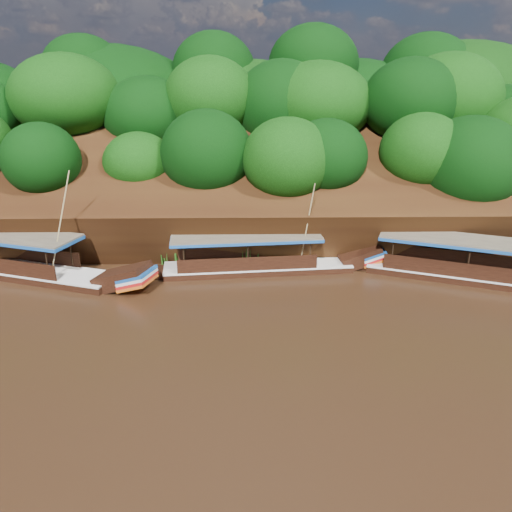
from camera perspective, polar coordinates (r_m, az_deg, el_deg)
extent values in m
plane|color=black|center=(24.46, -1.12, -9.33)|extent=(160.00, 160.00, 0.00)
cube|color=black|center=(38.22, -1.14, 7.39)|extent=(120.00, 16.12, 13.64)
cube|color=black|center=(48.77, -1.10, 6.05)|extent=(120.00, 24.00, 12.00)
ellipsoid|color=#0A3D0A|center=(37.74, -10.36, 6.89)|extent=(18.00, 8.00, 6.40)
ellipsoid|color=#0A3D0A|center=(44.33, -1.19, 16.65)|extent=(24.00, 11.00, 8.40)
cube|color=black|center=(33.60, 24.15, -2.63)|extent=(13.34, 7.13, 0.95)
cube|color=silver|center=(33.44, 24.26, -1.92)|extent=(13.37, 7.20, 0.11)
cube|color=brown|center=(32.70, 23.33, 1.64)|extent=(10.76, 6.37, 0.13)
cube|color=#174C97|center=(32.74, 23.30, 1.43)|extent=(10.76, 6.37, 0.19)
cube|color=black|center=(32.17, 0.23, -1.73)|extent=(12.13, 3.32, 0.90)
cube|color=silver|center=(32.01, 0.23, -1.02)|extent=(12.14, 3.39, 0.10)
cube|color=black|center=(33.32, 11.82, -0.09)|extent=(2.98, 1.91, 1.69)
cube|color=#174C97|center=(33.46, 13.07, 0.45)|extent=(1.63, 1.84, 0.61)
cube|color=red|center=(33.57, 13.03, -0.10)|extent=(1.63, 1.84, 0.61)
cube|color=brown|center=(31.26, -1.13, 2.30)|extent=(9.58, 3.40, 0.12)
cube|color=#174C97|center=(31.30, -1.13, 2.09)|extent=(9.58, 3.40, 0.18)
cylinder|color=tan|center=(31.02, 5.88, 3.55)|extent=(0.71, 0.84, 5.39)
cube|color=black|center=(35.34, -26.09, -1.83)|extent=(14.52, 6.93, 0.99)
cube|color=silver|center=(35.18, -26.21, -1.12)|extent=(14.54, 7.00, 0.11)
cube|color=black|center=(30.18, -14.91, -2.42)|extent=(3.81, 2.81, 1.95)
cube|color=#174C97|center=(29.60, -13.47, -2.05)|extent=(2.29, 2.36, 0.73)
cube|color=red|center=(29.74, -13.42, -2.72)|extent=(2.29, 2.36, 0.73)
cylinder|color=tan|center=(31.19, -21.50, 3.37)|extent=(1.85, 0.46, 6.26)
cone|color=#275E17|center=(35.15, -21.85, 0.48)|extent=(1.50, 1.50, 2.04)
cone|color=#275E17|center=(33.40, -9.77, 0.17)|extent=(1.50, 1.50, 1.47)
cone|color=#275E17|center=(32.78, -0.70, 0.14)|extent=(1.50, 1.50, 1.53)
cone|color=#275E17|center=(33.87, 12.46, 0.79)|extent=(1.50, 1.50, 2.05)
cone|color=#275E17|center=(34.74, 20.43, 0.20)|extent=(1.50, 1.50, 1.76)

